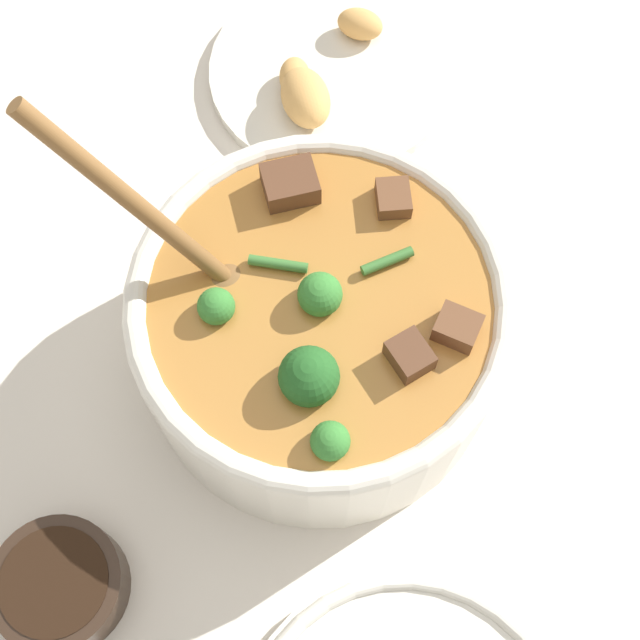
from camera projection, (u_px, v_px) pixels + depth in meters
name	position (u px, v px, depth m)	size (l,w,h in m)	color
ground_plane	(320.00, 358.00, 0.67)	(4.00, 4.00, 0.00)	silver
stew_bowl	(320.00, 325.00, 0.61)	(0.26, 0.26, 0.25)	white
condiment_bowl	(59.00, 585.00, 0.59)	(0.09, 0.09, 0.04)	black
food_plate	(328.00, 74.00, 0.76)	(0.21, 0.21, 0.05)	silver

